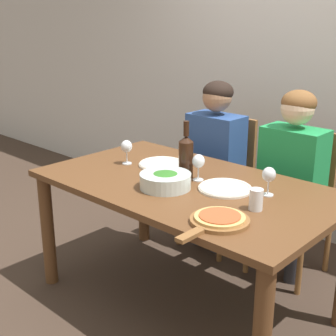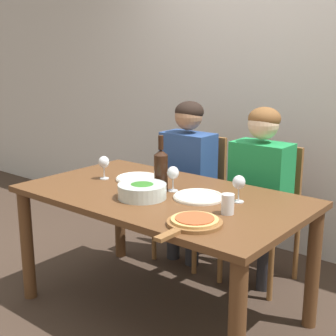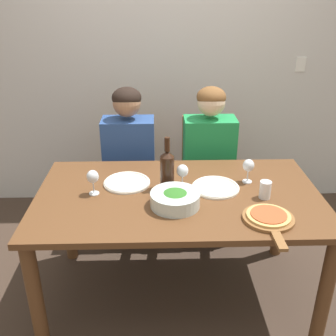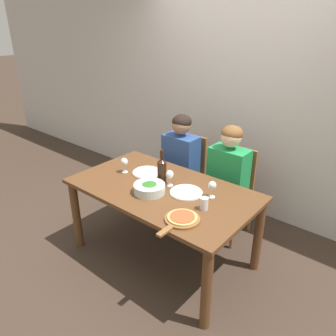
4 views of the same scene
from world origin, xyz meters
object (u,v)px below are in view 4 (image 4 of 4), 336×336
Objects in this scene: chair_right at (231,189)px; wine_glass_centre at (170,175)px; broccoli_bowl at (149,188)px; wine_glass_left at (124,162)px; wine_bottle at (162,170)px; dinner_plate_right at (186,192)px; pizza_on_board at (181,219)px; wine_glass_right at (212,186)px; dinner_plate_left at (147,172)px; person_woman at (180,158)px; chair_left at (186,174)px; water_tumbler at (204,204)px; person_man at (227,173)px.

chair_right reaches higher than wine_glass_centre.
broccoli_bowl is 1.82× the size of wine_glass_left.
wine_bottle is 2.15× the size of wine_glass_left.
wine_glass_centre is at bearing 174.92° from dinner_plate_right.
wine_bottle is 0.79× the size of pizza_on_board.
chair_right reaches higher than wine_glass_right.
broccoli_bowl is 0.39m from dinner_plate_left.
broccoli_bowl is 0.54m from wine_glass_right.
person_woman is 8.04× the size of wine_glass_centre.
wine_glass_left is at bearing -146.05° from dinner_plate_left.
wine_bottle reaches higher than chair_right.
pizza_on_board is (0.78, -1.10, 0.27)m from chair_left.
chair_right is 0.65m from person_woman.
wine_glass_left is 0.93m from wine_glass_right.
person_woman is 11.73× the size of water_tumbler.
wine_bottle is 1.18× the size of broccoli_bowl.
dinner_plate_right is 2.75× the size of water_tumbler.
dinner_plate_left is 0.54m from dinner_plate_right.
person_man is 3.75× the size of wine_bottle.
chair_left is 1.08m from wine_glass_right.
chair_right is at bearing 86.76° from dinner_plate_right.
chair_left is 0.26m from person_woman.
pizza_on_board is 0.25m from water_tumbler.
dinner_plate_left is at bearing 171.71° from dinner_plate_right.
wine_glass_centre is 1.46× the size of water_tumbler.
person_man is 0.67m from wine_glass_centre.
broccoli_bowl is (0.31, -0.82, 0.07)m from person_woman.
water_tumbler reaches higher than dinner_plate_right.
wine_glass_right is (0.77, -0.55, 0.13)m from person_woman.
pizza_on_board is at bearing -57.77° from dinner_plate_right.
chair_left reaches higher than wine_glass_centre.
chair_left is 0.60m from chair_right.
wine_bottle reaches higher than chair_left.
wine_glass_left reaches higher than dinner_plate_left.
dinner_plate_right is at bearing -53.13° from chair_left.
person_man reaches higher than chair_left.
wine_bottle is 0.43m from wine_glass_left.
chair_left is 6.21× the size of wine_glass_right.
dinner_plate_left is 2.75× the size of water_tumbler.
wine_glass_right is at bearing 21.33° from dinner_plate_right.
chair_right is 0.79m from dinner_plate_right.
wine_glass_centre is (-0.24, -0.73, 0.36)m from chair_right.
dinner_plate_left is 0.35m from wine_glass_centre.
wine_glass_right is at bearing -35.63° from person_woman.
wine_glass_right is at bearing -73.20° from person_man.
chair_right is 6.21× the size of wine_glass_right.
person_woman reaches higher than wine_bottle.
chair_right is 3.29× the size of dinner_plate_left.
chair_right is at bearing 49.13° from dinner_plate_left.
broccoli_bowl is 0.49m from wine_glass_left.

